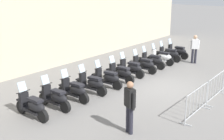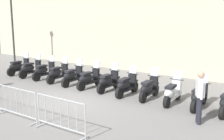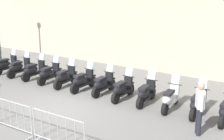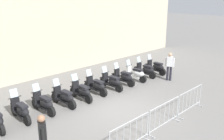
{
  "view_description": "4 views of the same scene",
  "coord_description": "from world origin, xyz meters",
  "px_view_note": "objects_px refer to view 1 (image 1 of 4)",
  "views": [
    {
      "loc": [
        -11.12,
        -6.5,
        4.5
      ],
      "look_at": [
        -1.49,
        1.97,
        0.82
      ],
      "focal_mm": 46.62,
      "sensor_mm": 36.0,
      "label": 1
    },
    {
      "loc": [
        8.49,
        -7.6,
        3.57
      ],
      "look_at": [
        1.03,
        1.74,
        1.15
      ],
      "focal_mm": 46.91,
      "sensor_mm": 36.0,
      "label": 2
    },
    {
      "loc": [
        8.22,
        -7.76,
        4.63
      ],
      "look_at": [
        1.06,
        2.0,
        1.27
      ],
      "focal_mm": 49.86,
      "sensor_mm": 36.0,
      "label": 3
    },
    {
      "loc": [
        -7.19,
        -7.53,
        4.96
      ],
      "look_at": [
        1.27,
        2.06,
        1.2
      ],
      "focal_mm": 40.23,
      "sensor_mm": 36.0,
      "label": 4
    }
  ],
  "objects_px": {
    "motorcycle_1": "(55,98)",
    "motorcycle_2": "(74,90)",
    "motorcycle_7": "(144,65)",
    "motorcycle_9": "(162,57)",
    "barrier_segment_0": "(197,103)",
    "barrier_segment_1": "(216,88)",
    "motorcycle_10": "(169,54)",
    "motorcycle_5": "(121,73)",
    "motorcycle_4": "(108,78)",
    "motorcycle_3": "(92,84)",
    "officer_near_row_end": "(195,47)",
    "motorcycle_8": "(152,61)",
    "motorcycle_6": "(131,68)",
    "motorcycle_0": "(33,106)",
    "officer_mid_plaza": "(130,104)",
    "motorcycle_11": "(177,51)"
  },
  "relations": [
    {
      "from": "motorcycle_7",
      "to": "motorcycle_9",
      "type": "relative_size",
      "value": 1.0
    },
    {
      "from": "motorcycle_4",
      "to": "motorcycle_5",
      "type": "height_order",
      "value": "same"
    },
    {
      "from": "motorcycle_1",
      "to": "barrier_segment_1",
      "type": "bearing_deg",
      "value": -40.1
    },
    {
      "from": "motorcycle_9",
      "to": "barrier_segment_1",
      "type": "distance_m",
      "value": 5.75
    },
    {
      "from": "officer_near_row_end",
      "to": "motorcycle_4",
      "type": "bearing_deg",
      "value": 172.1
    },
    {
      "from": "motorcycle_2",
      "to": "barrier_segment_1",
      "type": "relative_size",
      "value": 0.89
    },
    {
      "from": "motorcycle_8",
      "to": "barrier_segment_0",
      "type": "height_order",
      "value": "motorcycle_8"
    },
    {
      "from": "motorcycle_11",
      "to": "motorcycle_3",
      "type": "bearing_deg",
      "value": -176.7
    },
    {
      "from": "motorcycle_6",
      "to": "motorcycle_10",
      "type": "xyz_separation_m",
      "value": [
        4.15,
        0.22,
        0.0
      ]
    },
    {
      "from": "motorcycle_1",
      "to": "barrier_segment_0",
      "type": "height_order",
      "value": "motorcycle_1"
    },
    {
      "from": "motorcycle_3",
      "to": "motorcycle_2",
      "type": "bearing_deg",
      "value": -177.77
    },
    {
      "from": "motorcycle_7",
      "to": "officer_mid_plaza",
      "type": "relative_size",
      "value": 1.0
    },
    {
      "from": "motorcycle_4",
      "to": "officer_near_row_end",
      "type": "bearing_deg",
      "value": -7.9
    },
    {
      "from": "motorcycle_3",
      "to": "barrier_segment_1",
      "type": "bearing_deg",
      "value": -56.23
    },
    {
      "from": "motorcycle_6",
      "to": "officer_mid_plaza",
      "type": "distance_m",
      "value": 6.06
    },
    {
      "from": "motorcycle_1",
      "to": "motorcycle_11",
      "type": "xyz_separation_m",
      "value": [
        10.36,
        0.61,
        0.0
      ]
    },
    {
      "from": "motorcycle_0",
      "to": "motorcycle_6",
      "type": "xyz_separation_m",
      "value": [
        6.21,
        0.43,
        0.0
      ]
    },
    {
      "from": "motorcycle_6",
      "to": "barrier_segment_1",
      "type": "xyz_separation_m",
      "value": [
        -0.22,
        -4.56,
        0.07
      ]
    },
    {
      "from": "officer_mid_plaza",
      "to": "motorcycle_9",
      "type": "bearing_deg",
      "value": 25.46
    },
    {
      "from": "barrier_segment_1",
      "to": "officer_near_row_end",
      "type": "relative_size",
      "value": 1.12
    },
    {
      "from": "motorcycle_7",
      "to": "barrier_segment_1",
      "type": "distance_m",
      "value": 4.68
    },
    {
      "from": "motorcycle_1",
      "to": "motorcycle_2",
      "type": "distance_m",
      "value": 1.04
    },
    {
      "from": "motorcycle_7",
      "to": "barrier_segment_0",
      "type": "bearing_deg",
      "value": -125.26
    },
    {
      "from": "motorcycle_7",
      "to": "motorcycle_2",
      "type": "bearing_deg",
      "value": -177.38
    },
    {
      "from": "motorcycle_0",
      "to": "officer_mid_plaza",
      "type": "xyz_separation_m",
      "value": [
        1.41,
        -3.22,
        0.53
      ]
    },
    {
      "from": "motorcycle_8",
      "to": "officer_near_row_end",
      "type": "height_order",
      "value": "officer_near_row_end"
    },
    {
      "from": "motorcycle_2",
      "to": "motorcycle_10",
      "type": "xyz_separation_m",
      "value": [
        8.29,
        0.51,
        0.0
      ]
    },
    {
      "from": "motorcycle_9",
      "to": "motorcycle_0",
      "type": "bearing_deg",
      "value": -176.61
    },
    {
      "from": "motorcycle_4",
      "to": "motorcycle_8",
      "type": "xyz_separation_m",
      "value": [
        4.14,
        0.31,
        0.0
      ]
    },
    {
      "from": "motorcycle_4",
      "to": "barrier_segment_1",
      "type": "xyz_separation_m",
      "value": [
        1.84,
        -4.34,
        0.07
      ]
    },
    {
      "from": "officer_near_row_end",
      "to": "motorcycle_6",
      "type": "bearing_deg",
      "value": 166.13
    },
    {
      "from": "motorcycle_0",
      "to": "motorcycle_8",
      "type": "xyz_separation_m",
      "value": [
        8.29,
        0.51,
        0.0
      ]
    },
    {
      "from": "motorcycle_2",
      "to": "motorcycle_10",
      "type": "bearing_deg",
      "value": 3.51
    },
    {
      "from": "motorcycle_5",
      "to": "barrier_segment_1",
      "type": "relative_size",
      "value": 0.89
    },
    {
      "from": "motorcycle_3",
      "to": "motorcycle_11",
      "type": "xyz_separation_m",
      "value": [
        8.28,
        0.48,
        0.0
      ]
    },
    {
      "from": "motorcycle_5",
      "to": "barrier_segment_1",
      "type": "distance_m",
      "value": 4.48
    },
    {
      "from": "motorcycle_5",
      "to": "motorcycle_9",
      "type": "relative_size",
      "value": 1.0
    },
    {
      "from": "motorcycle_1",
      "to": "motorcycle_9",
      "type": "height_order",
      "value": "same"
    },
    {
      "from": "motorcycle_2",
      "to": "motorcycle_7",
      "type": "relative_size",
      "value": 1.0
    },
    {
      "from": "motorcycle_2",
      "to": "motorcycle_10",
      "type": "relative_size",
      "value": 1.0
    },
    {
      "from": "motorcycle_7",
      "to": "motorcycle_5",
      "type": "bearing_deg",
      "value": -176.95
    },
    {
      "from": "motorcycle_3",
      "to": "motorcycle_6",
      "type": "xyz_separation_m",
      "value": [
        3.1,
        0.25,
        0.0
      ]
    },
    {
      "from": "motorcycle_9",
      "to": "barrier_segment_1",
      "type": "height_order",
      "value": "motorcycle_9"
    },
    {
      "from": "motorcycle_9",
      "to": "motorcycle_5",
      "type": "bearing_deg",
      "value": -176.14
    },
    {
      "from": "motorcycle_7",
      "to": "motorcycle_9",
      "type": "distance_m",
      "value": 2.08
    },
    {
      "from": "motorcycle_4",
      "to": "motorcycle_9",
      "type": "xyz_separation_m",
      "value": [
        5.18,
        0.34,
        0.0
      ]
    },
    {
      "from": "motorcycle_5",
      "to": "motorcycle_9",
      "type": "bearing_deg",
      "value": 3.86
    },
    {
      "from": "motorcycle_1",
      "to": "motorcycle_3",
      "type": "distance_m",
      "value": 2.08
    },
    {
      "from": "motorcycle_3",
      "to": "motorcycle_8",
      "type": "height_order",
      "value": "same"
    },
    {
      "from": "motorcycle_5",
      "to": "motorcycle_10",
      "type": "xyz_separation_m",
      "value": [
        5.18,
        0.38,
        0.0
      ]
    }
  ]
}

